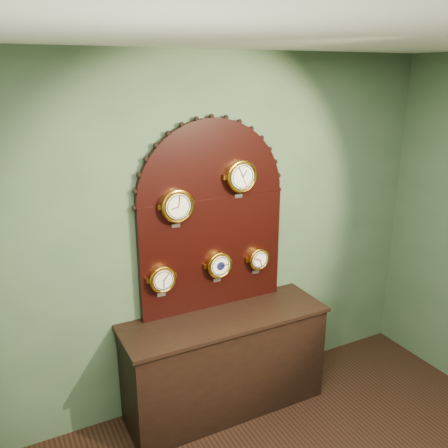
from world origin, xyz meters
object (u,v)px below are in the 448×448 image
roman_clock (177,206)px  arabic_clock (241,176)px  barometer (219,265)px  display_board (212,211)px  tide_clock (258,259)px  hygrometer (162,279)px  shop_counter (225,364)px

roman_clock → arabic_clock: bearing=-0.0°
arabic_clock → barometer: bearing=179.7°
display_board → tide_clock: 0.58m
display_board → hygrometer: (-0.45, -0.07, -0.45)m
shop_counter → roman_clock: size_ratio=5.33×
roman_clock → shop_counter: bearing=-26.0°
tide_clock → barometer: bearing=-179.8°
roman_clock → tide_clock: 0.88m
roman_clock → tide_clock: bearing=0.1°
shop_counter → tide_clock: bearing=22.0°
roman_clock → hygrometer: bearing=179.6°
shop_counter → barometer: size_ratio=6.04×
display_board → roman_clock: size_ratio=5.10×
tide_clock → shop_counter: bearing=-158.0°
roman_clock → barometer: size_ratio=1.13×
display_board → arabic_clock: 0.35m
shop_counter → arabic_clock: arabic_clock is taller
roman_clock → hygrometer: size_ratio=1.15×
display_board → barometer: size_ratio=5.78×
barometer → arabic_clock: bearing=-0.3°
arabic_clock → tide_clock: (0.17, 0.00, -0.70)m
display_board → tide_clock: size_ratio=6.53×
display_board → hygrometer: display_board is taller
tide_clock → arabic_clock: bearing=-179.4°
hygrometer → arabic_clock: bearing=-0.1°
shop_counter → tide_clock: size_ratio=6.83×
roman_clock → barometer: 0.62m
arabic_clock → tide_clock: size_ratio=1.30×
shop_counter → tide_clock: tide_clock is taller
arabic_clock → barometer: size_ratio=1.15×
arabic_clock → barometer: 0.71m
display_board → tide_clock: (0.38, -0.07, -0.44)m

